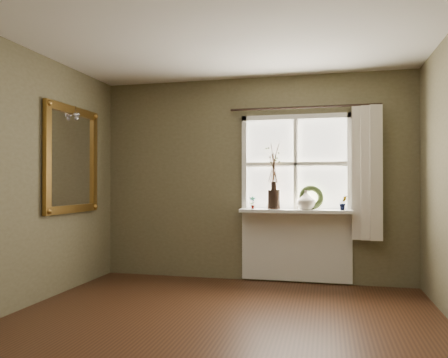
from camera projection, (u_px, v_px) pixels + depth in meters
The scene contains 14 objects.
floor at pixel (205, 342), 3.40m from camera, with size 4.50×4.50×0.00m, color #391F11.
ceiling at pixel (205, 10), 3.42m from camera, with size 4.50×4.50×0.00m, color silver.
wall_back at pixel (253, 179), 5.65m from camera, with size 4.00×0.10×2.60m, color brown.
window_frame at pixel (296, 164), 5.46m from camera, with size 1.36×0.06×1.24m.
window_sill at pixel (295, 211), 5.34m from camera, with size 1.36×0.26×0.04m, color silver.
window_apron at pixel (296, 246), 5.45m from camera, with size 1.36×0.04×0.88m, color silver.
dark_jug at pixel (274, 199), 5.41m from camera, with size 0.16×0.16×0.24m, color black.
cream_vase at pixel (306, 200), 5.32m from camera, with size 0.23×0.23×0.24m, color beige.
wreath at pixel (311, 200), 5.34m from camera, with size 0.30×0.30×0.07m, color #2D3C1B.
potted_plant_left at pixel (253, 202), 5.47m from camera, with size 0.08×0.06×0.16m, color #2D3C1B.
potted_plant_right at pixel (343, 203), 5.21m from camera, with size 0.10×0.08×0.17m, color #2D3C1B.
curtain at pixel (367, 173), 5.17m from camera, with size 0.36×0.12×1.59m, color beige.
curtain_rod at pixel (303, 107), 5.38m from camera, with size 0.03×0.03×1.84m, color black.
gilt_mirror at pixel (72, 159), 5.08m from camera, with size 0.10×1.04×1.24m.
Camera 1 is at (0.93, -3.29, 1.24)m, focal length 35.00 mm.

